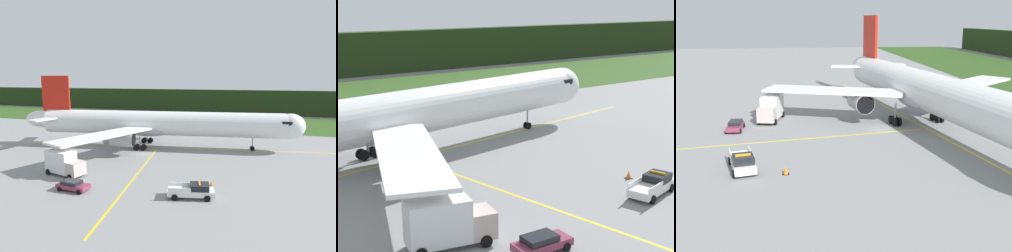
{
  "view_description": "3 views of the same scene",
  "coord_description": "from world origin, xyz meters",
  "views": [
    {
      "loc": [
        21.58,
        -48.39,
        14.33
      ],
      "look_at": [
        3.74,
        4.3,
        5.01
      ],
      "focal_mm": 29.82,
      "sensor_mm": 36.0,
      "label": 1
    },
    {
      "loc": [
        -23.14,
        -45.74,
        17.33
      ],
      "look_at": [
        6.24,
        -4.84,
        5.15
      ],
      "focal_mm": 56.42,
      "sensor_mm": 36.0,
      "label": 2
    },
    {
      "loc": [
        53.19,
        -11.28,
        14.6
      ],
      "look_at": [
        7.43,
        -5.93,
        2.47
      ],
      "focal_mm": 43.83,
      "sensor_mm": 36.0,
      "label": 3
    }
  ],
  "objects": [
    {
      "name": "catering_truck",
      "position": [
        -6.28,
        -15.06,
        1.91
      ],
      "size": [
        6.73,
        3.75,
        3.85
      ],
      "color": "#BFAEA6",
      "rests_on": "ground"
    },
    {
      "name": "apron_cone",
      "position": [
        15.64,
        -12.56,
        0.4
      ],
      "size": [
        0.65,
        0.65,
        0.81
      ],
      "color": "black",
      "rests_on": "ground"
    },
    {
      "name": "taxiway_centerline_spur",
      "position": [
        4.1,
        -11.89,
        0.0
      ],
      "size": [
        6.2,
        34.25,
        0.01
      ],
      "primitive_type": "cube",
      "rotation": [
        0.0,
        0.0,
        1.74
      ],
      "color": "yellow",
      "rests_on": "ground"
    },
    {
      "name": "airliner",
      "position": [
        0.49,
        6.12,
        5.04
      ],
      "size": [
        59.74,
        41.47,
        15.12
      ],
      "color": "white",
      "rests_on": "ground"
    },
    {
      "name": "ground",
      "position": [
        0.0,
        0.0,
        0.0
      ],
      "size": [
        320.0,
        320.0,
        0.0
      ],
      "primitive_type": "plane",
      "color": "gray"
    },
    {
      "name": "staff_car",
      "position": [
        -1.29,
        -19.6,
        0.7
      ],
      "size": [
        4.36,
        2.14,
        1.3
      ],
      "color": "#812F46",
      "rests_on": "ground"
    },
    {
      "name": "taxiway_centerline_main",
      "position": [
        1.24,
        6.25,
        0.0
      ],
      "size": [
        79.62,
        14.02,
        0.01
      ],
      "primitive_type": "cube",
      "rotation": [
        0.0,
        0.0,
        0.17
      ],
      "color": "yellow",
      "rests_on": "ground"
    },
    {
      "name": "ops_pickup_truck",
      "position": [
        14.1,
        -16.8,
        0.91
      ],
      "size": [
        6.05,
        3.4,
        1.94
      ],
      "color": "white",
      "rests_on": "ground"
    }
  ]
}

